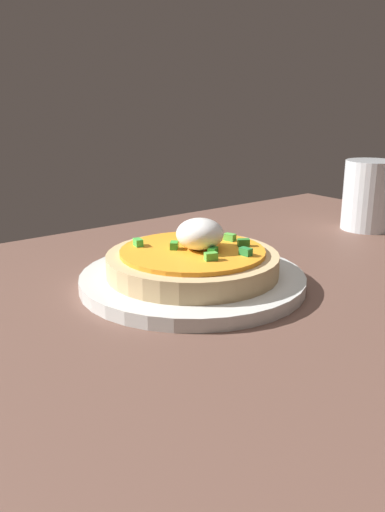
% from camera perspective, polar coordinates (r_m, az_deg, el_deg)
% --- Properties ---
extents(dining_table, '(1.23, 0.74, 0.03)m').
position_cam_1_polar(dining_table, '(0.50, -1.79, -8.84)').
color(dining_table, brown).
rests_on(dining_table, ground).
extents(plate, '(0.25, 0.25, 0.01)m').
position_cam_1_polar(plate, '(0.58, 0.00, -2.55)').
color(plate, silver).
rests_on(plate, dining_table).
extents(pizza, '(0.19, 0.19, 0.06)m').
position_cam_1_polar(pizza, '(0.58, 0.08, -0.37)').
color(pizza, tan).
rests_on(pizza, plate).
extents(cup_near, '(0.08, 0.08, 0.11)m').
position_cam_1_polar(cup_near, '(0.87, 18.49, 5.97)').
color(cup_near, silver).
rests_on(cup_near, dining_table).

